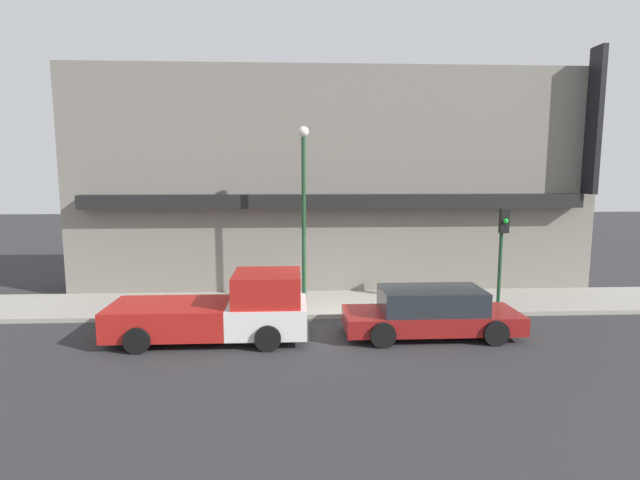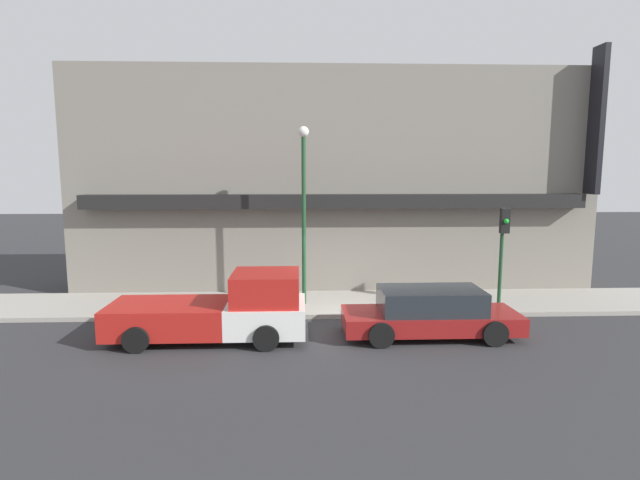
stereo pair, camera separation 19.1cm
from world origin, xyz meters
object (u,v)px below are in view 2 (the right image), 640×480
Objects in this scene: fire_hydrant at (410,298)px; traffic_light at (503,239)px; pickup_truck at (222,310)px; parked_car at (430,313)px; street_lamp at (304,196)px.

traffic_light is (2.99, -0.00, 1.94)m from fire_hydrant.
pickup_truck is 7.72× the size of fire_hydrant.
parked_car is 4.14m from traffic_light.
street_lamp reaches higher than parked_car.
fire_hydrant is at bearing -12.40° from street_lamp.
street_lamp reaches higher than traffic_light.
traffic_light reaches higher than fire_hydrant.
traffic_light reaches higher than parked_car.
pickup_truck is 1.09× the size of parked_car.
street_lamp is 6.65m from traffic_light.
traffic_light is (2.94, 2.33, 1.75)m from parked_car.
fire_hydrant is (-0.05, 2.33, -0.19)m from parked_car.
pickup_truck reaches higher than parked_car.
fire_hydrant is 0.21× the size of traffic_light.
parked_car is (5.82, 0.00, -0.14)m from pickup_truck.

